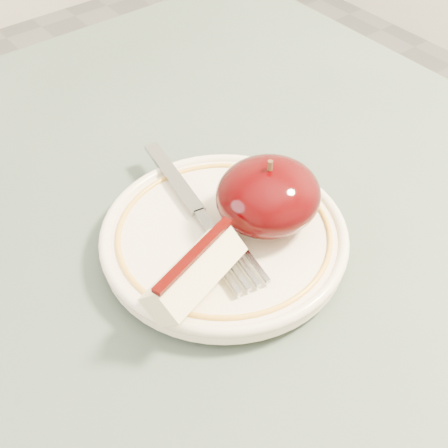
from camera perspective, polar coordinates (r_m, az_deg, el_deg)
table at (r=0.51m, az=-5.62°, el=-17.99°), size 0.90×0.90×0.75m
plate at (r=0.49m, az=0.00°, el=-1.17°), size 0.19×0.19×0.02m
apple_half at (r=0.48m, az=4.06°, el=2.61°), size 0.08×0.08×0.06m
apple_wedge at (r=0.43m, az=-2.68°, el=-4.47°), size 0.09×0.06×0.04m
fork at (r=0.49m, az=-2.25°, el=1.03°), size 0.05×0.19×0.00m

